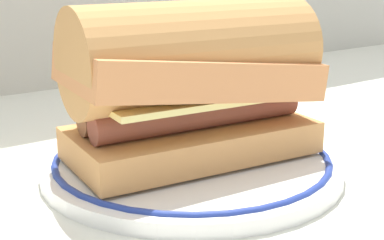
% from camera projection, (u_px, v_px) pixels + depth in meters
% --- Properties ---
extents(ground_plane, '(1.50, 1.50, 0.00)m').
position_uv_depth(ground_plane, '(206.00, 158.00, 0.52)').
color(ground_plane, silver).
extents(plate, '(0.25, 0.25, 0.01)m').
position_uv_depth(plate, '(192.00, 162.00, 0.49)').
color(plate, white).
rests_on(plate, ground_plane).
extents(sausage_sandwich, '(0.21, 0.12, 0.13)m').
position_uv_depth(sausage_sandwich, '(192.00, 79.00, 0.47)').
color(sausage_sandwich, tan).
rests_on(sausage_sandwich, plate).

